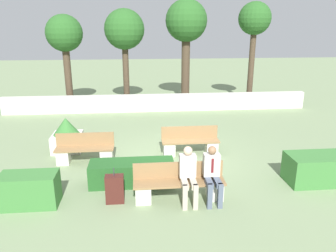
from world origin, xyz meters
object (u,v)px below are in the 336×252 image
object	(u,v)px
tree_center_left	(124,31)
bench_right_side	(190,144)
planter_corner_left	(67,135)
bench_front	(179,186)
tree_center_right	(186,24)
tree_rightmost	(255,22)
bench_left_side	(85,152)
suitcase	(115,189)
person_seated_man	(212,172)
person_seated_woman	(188,173)
tree_leftmost	(64,36)

from	to	relation	value
tree_center_left	bench_right_side	bearing A→B (deg)	-71.79
planter_corner_left	bench_front	bearing A→B (deg)	-46.59
tree_center_right	tree_rightmost	distance (m)	3.32
tree_center_left	tree_center_right	bearing A→B (deg)	9.62
tree_center_left	tree_rightmost	bearing A→B (deg)	-1.27
bench_left_side	planter_corner_left	distance (m)	1.27
tree_rightmost	planter_corner_left	bearing A→B (deg)	-144.12
suitcase	tree_rightmost	xyz separation A→B (m)	(6.34, 9.32, 3.75)
suitcase	bench_front	bearing A→B (deg)	0.53
bench_front	tree_center_left	distance (m)	10.12
person_seated_man	person_seated_woman	world-z (taller)	person_seated_woman
bench_front	planter_corner_left	distance (m)	4.75
person_seated_man	tree_leftmost	bearing A→B (deg)	118.03
tree_rightmost	tree_center_left	bearing A→B (deg)	178.73
planter_corner_left	tree_center_right	bearing A→B (deg)	53.39
tree_rightmost	bench_front	bearing A→B (deg)	-117.44
person_seated_woman	tree_center_left	xyz separation A→B (m)	(-1.67, 9.59, 2.93)
tree_center_right	bench_front	bearing A→B (deg)	-98.99
planter_corner_left	suitcase	xyz separation A→B (m)	(1.75, -3.46, -0.19)
bench_right_side	tree_leftmost	xyz separation A→B (m)	(-4.96, 6.46, 3.13)
person_seated_woman	person_seated_man	bearing A→B (deg)	-0.19
bench_left_side	tree_rightmost	xyz separation A→B (m)	(7.38, 6.88, 3.76)
tree_leftmost	person_seated_woman	bearing A→B (deg)	-64.71
bench_left_side	tree_center_right	xyz separation A→B (m)	(4.12, 7.54, 3.67)
person_seated_man	person_seated_woman	size ratio (longest dim) A/B	0.99
bench_right_side	person_seated_man	world-z (taller)	person_seated_man
bench_front	tree_center_left	bearing A→B (deg)	98.87
person_seated_man	suitcase	world-z (taller)	person_seated_man
person_seated_man	tree_leftmost	distance (m)	10.99
bench_front	tree_leftmost	world-z (taller)	tree_leftmost
bench_right_side	person_seated_man	bearing A→B (deg)	-77.71
bench_left_side	bench_right_side	bearing A→B (deg)	6.56
bench_left_side	person_seated_man	size ratio (longest dim) A/B	1.30
suitcase	person_seated_woman	bearing A→B (deg)	-4.39
person_seated_woman	suitcase	bearing A→B (deg)	175.61
bench_right_side	tree_center_left	size ratio (longest dim) A/B	0.39
planter_corner_left	tree_leftmost	world-z (taller)	tree_leftmost
bench_right_side	person_seated_man	distance (m)	2.97
bench_front	bench_left_side	xyz separation A→B (m)	(-2.54, 2.43, -0.02)
bench_right_side	tree_center_left	bearing A→B (deg)	119.71
bench_left_side	planter_corner_left	xyz separation A→B (m)	(-0.72, 1.02, 0.20)
bench_front	tree_rightmost	size ratio (longest dim) A/B	0.43
planter_corner_left	tree_rightmost	bearing A→B (deg)	35.88
tree_leftmost	tree_center_left	distance (m)	2.79
bench_left_side	tree_center_left	bearing A→B (deg)	81.41
bench_left_side	tree_leftmost	xyz separation A→B (m)	(-1.71, 6.83, 3.13)
bench_left_side	tree_center_right	world-z (taller)	tree_center_right
suitcase	tree_center_right	size ratio (longest dim) A/B	0.17
person_seated_man	suitcase	distance (m)	2.30
person_seated_woman	tree_center_left	world-z (taller)	tree_center_left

